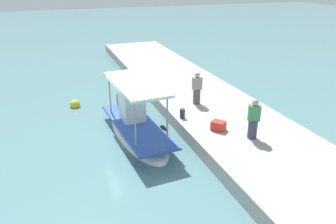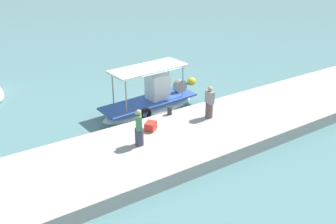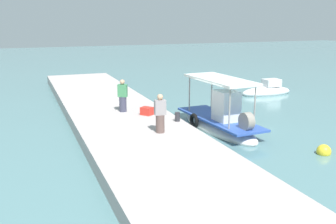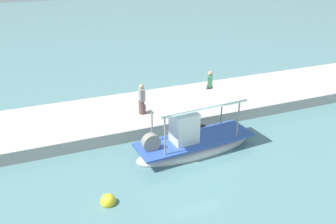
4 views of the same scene
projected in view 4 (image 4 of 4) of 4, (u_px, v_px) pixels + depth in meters
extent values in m
plane|color=slate|center=(189.00, 153.00, 16.32)|extent=(120.00, 120.00, 0.00)
cube|color=#B3A8A5|center=(156.00, 110.00, 19.97)|extent=(36.00, 4.94, 0.62)
ellipsoid|color=white|center=(195.00, 148.00, 16.55)|extent=(5.95, 2.17, 0.86)
cube|color=#3152AC|center=(195.00, 139.00, 16.35)|extent=(5.72, 2.16, 0.10)
cube|color=silver|center=(184.00, 128.00, 15.82)|extent=(1.17, 1.04, 1.53)
cylinder|color=gray|center=(165.00, 137.00, 14.67)|extent=(0.07, 0.07, 1.92)
cylinder|color=gray|center=(152.00, 124.00, 15.77)|extent=(0.07, 0.07, 1.92)
cylinder|color=gray|center=(238.00, 120.00, 16.17)|extent=(0.07, 0.07, 1.92)
cylinder|color=gray|center=(222.00, 109.00, 17.27)|extent=(0.07, 0.07, 1.92)
cube|color=white|center=(196.00, 101.00, 15.55)|extent=(4.35, 2.04, 0.12)
torus|color=black|center=(201.00, 131.00, 17.53)|extent=(0.75, 0.23, 0.74)
cylinder|color=gray|center=(151.00, 142.00, 15.29)|extent=(0.82, 0.41, 0.80)
cylinder|color=brown|center=(142.00, 107.00, 18.68)|extent=(0.40, 0.40, 0.77)
cube|color=gray|center=(142.00, 94.00, 18.39)|extent=(0.29, 0.49, 0.64)
sphere|color=tan|center=(142.00, 86.00, 18.20)|extent=(0.25, 0.25, 0.25)
cylinder|color=#3D3F54|center=(209.00, 92.00, 20.59)|extent=(0.50, 0.50, 0.78)
cube|color=#408856|center=(210.00, 81.00, 20.29)|extent=(0.45, 0.54, 0.64)
sphere|color=tan|center=(210.00, 73.00, 20.10)|extent=(0.25, 0.25, 0.25)
cylinder|color=#2D2D33|center=(178.00, 115.00, 18.09)|extent=(0.24, 0.24, 0.43)
cube|color=red|center=(199.00, 104.00, 19.49)|extent=(0.71, 0.69, 0.39)
sphere|color=yellow|center=(108.00, 201.00, 13.01)|extent=(0.58, 0.58, 0.58)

